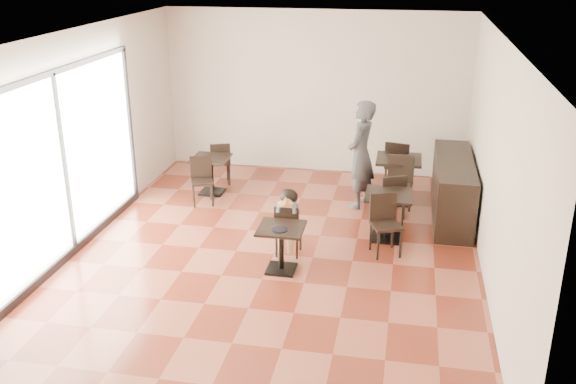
% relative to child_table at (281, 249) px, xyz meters
% --- Properties ---
extents(floor, '(6.00, 8.00, 0.01)m').
position_rel_child_table_xyz_m(floor, '(-0.21, 0.47, -0.33)').
color(floor, brown).
rests_on(floor, ground).
extents(ceiling, '(6.00, 8.00, 0.01)m').
position_rel_child_table_xyz_m(ceiling, '(-0.21, 0.47, 2.87)').
color(ceiling, silver).
rests_on(ceiling, floor).
extents(wall_back, '(6.00, 0.01, 3.20)m').
position_rel_child_table_xyz_m(wall_back, '(-0.21, 4.47, 1.27)').
color(wall_back, beige).
rests_on(wall_back, floor).
extents(wall_front, '(6.00, 0.01, 3.20)m').
position_rel_child_table_xyz_m(wall_front, '(-0.21, -3.53, 1.27)').
color(wall_front, beige).
rests_on(wall_front, floor).
extents(wall_left, '(0.01, 8.00, 3.20)m').
position_rel_child_table_xyz_m(wall_left, '(-3.21, 0.47, 1.27)').
color(wall_left, beige).
rests_on(wall_left, floor).
extents(wall_right, '(0.01, 8.00, 3.20)m').
position_rel_child_table_xyz_m(wall_right, '(2.79, 0.47, 1.27)').
color(wall_right, beige).
rests_on(wall_right, floor).
extents(storefront_window, '(0.04, 4.50, 2.60)m').
position_rel_child_table_xyz_m(storefront_window, '(-3.18, -0.03, 1.07)').
color(storefront_window, white).
rests_on(storefront_window, floor).
extents(child_table, '(0.63, 0.63, 0.67)m').
position_rel_child_table_xyz_m(child_table, '(0.00, 0.00, 0.00)').
color(child_table, black).
rests_on(child_table, floor).
extents(child_chair, '(0.36, 0.36, 0.80)m').
position_rel_child_table_xyz_m(child_chair, '(-0.00, 0.55, 0.07)').
color(child_chair, black).
rests_on(child_chair, floor).
extents(child, '(0.36, 0.51, 1.01)m').
position_rel_child_table_xyz_m(child, '(-0.00, 0.55, 0.17)').
color(child, slate).
rests_on(child, child_chair).
extents(plate, '(0.23, 0.23, 0.01)m').
position_rel_child_table_xyz_m(plate, '(-0.00, -0.10, 0.34)').
color(plate, black).
rests_on(plate, child_table).
extents(pizza_slice, '(0.23, 0.18, 0.05)m').
position_rel_child_table_xyz_m(pizza_slice, '(-0.00, 0.36, 0.54)').
color(pizza_slice, tan).
rests_on(pizza_slice, child).
extents(adult_patron, '(0.60, 0.77, 1.89)m').
position_rel_child_table_xyz_m(adult_patron, '(0.87, 2.65, 0.61)').
color(adult_patron, '#3B3C41').
rests_on(adult_patron, floor).
extents(cafe_table_mid, '(0.93, 0.93, 0.75)m').
position_rel_child_table_xyz_m(cafe_table_mid, '(1.41, 1.35, 0.04)').
color(cafe_table_mid, black).
rests_on(cafe_table_mid, floor).
extents(cafe_table_left, '(0.86, 0.86, 0.70)m').
position_rel_child_table_xyz_m(cafe_table_left, '(-1.87, 2.77, 0.01)').
color(cafe_table_left, black).
rests_on(cafe_table_left, floor).
extents(cafe_table_back, '(0.94, 0.94, 0.82)m').
position_rel_child_table_xyz_m(cafe_table_back, '(1.52, 2.95, 0.08)').
color(cafe_table_back, black).
rests_on(cafe_table_back, floor).
extents(chair_mid_a, '(0.53, 0.53, 0.91)m').
position_rel_child_table_xyz_m(chair_mid_a, '(1.41, 1.90, 0.12)').
color(chair_mid_a, black).
rests_on(chair_mid_a, floor).
extents(chair_mid_b, '(0.53, 0.53, 0.91)m').
position_rel_child_table_xyz_m(chair_mid_b, '(1.41, 0.80, 0.12)').
color(chair_mid_b, black).
rests_on(chair_mid_b, floor).
extents(chair_left_a, '(0.49, 0.49, 0.84)m').
position_rel_child_table_xyz_m(chair_left_a, '(-1.87, 3.32, 0.08)').
color(chair_left_a, black).
rests_on(chair_left_a, floor).
extents(chair_left_b, '(0.49, 0.49, 0.84)m').
position_rel_child_table_xyz_m(chair_left_b, '(-1.87, 2.22, 0.08)').
color(chair_left_b, black).
rests_on(chair_left_b, floor).
extents(chair_back_a, '(0.54, 0.54, 0.99)m').
position_rel_child_table_xyz_m(chair_back_a, '(1.52, 3.50, 0.16)').
color(chair_back_a, black).
rests_on(chair_back_a, floor).
extents(chair_back_b, '(0.54, 0.54, 0.99)m').
position_rel_child_table_xyz_m(chair_back_b, '(1.52, 2.40, 0.16)').
color(chair_back_b, black).
rests_on(chair_back_b, floor).
extents(service_counter, '(0.60, 2.40, 1.00)m').
position_rel_child_table_xyz_m(service_counter, '(2.44, 2.47, 0.17)').
color(service_counter, black).
rests_on(service_counter, floor).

